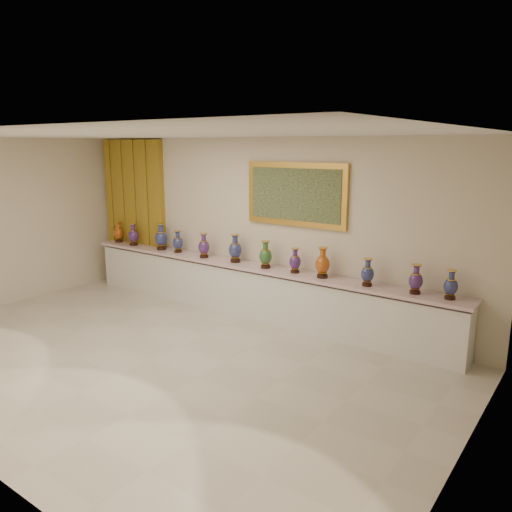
# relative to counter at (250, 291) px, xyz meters

# --- Properties ---
(ground) EXTENTS (8.00, 8.00, 0.00)m
(ground) POSITION_rel_counter_xyz_m (0.00, -2.27, -0.44)
(ground) COLOR beige
(ground) RESTS_ON ground
(room) EXTENTS (8.00, 8.00, 8.00)m
(room) POSITION_rel_counter_xyz_m (-2.42, 0.17, 1.16)
(room) COLOR beige
(room) RESTS_ON ground
(counter) EXTENTS (7.28, 0.48, 0.90)m
(counter) POSITION_rel_counter_xyz_m (0.00, 0.00, 0.00)
(counter) COLOR white
(counter) RESTS_ON ground
(vase_0) EXTENTS (0.25, 0.25, 0.43)m
(vase_0) POSITION_rel_counter_xyz_m (-3.38, -0.00, 0.66)
(vase_0) COLOR black
(vase_0) RESTS_ON counter
(vase_1) EXTENTS (0.26, 0.26, 0.44)m
(vase_1) POSITION_rel_counter_xyz_m (-2.86, -0.05, 0.66)
(vase_1) COLOR black
(vase_1) RESTS_ON counter
(vase_2) EXTENTS (0.26, 0.26, 0.51)m
(vase_2) POSITION_rel_counter_xyz_m (-2.10, -0.02, 0.69)
(vase_2) COLOR black
(vase_2) RESTS_ON counter
(vase_3) EXTENTS (0.22, 0.22, 0.42)m
(vase_3) POSITION_rel_counter_xyz_m (-1.66, -0.01, 0.65)
(vase_3) COLOR black
(vase_3) RESTS_ON counter
(vase_4) EXTENTS (0.20, 0.20, 0.44)m
(vase_4) POSITION_rel_counter_xyz_m (-0.97, -0.06, 0.66)
(vase_4) COLOR black
(vase_4) RESTS_ON counter
(vase_5) EXTENTS (0.29, 0.29, 0.49)m
(vase_5) POSITION_rel_counter_xyz_m (-0.30, -0.00, 0.68)
(vase_5) COLOR black
(vase_5) RESTS_ON counter
(vase_6) EXTENTS (0.24, 0.24, 0.45)m
(vase_6) POSITION_rel_counter_xyz_m (0.36, -0.04, 0.67)
(vase_6) COLOR black
(vase_6) RESTS_ON counter
(vase_7) EXTENTS (0.23, 0.23, 0.40)m
(vase_7) POSITION_rel_counter_xyz_m (0.91, -0.02, 0.64)
(vase_7) COLOR black
(vase_7) RESTS_ON counter
(vase_8) EXTENTS (0.24, 0.24, 0.47)m
(vase_8) POSITION_rel_counter_xyz_m (1.41, -0.03, 0.67)
(vase_8) COLOR black
(vase_8) RESTS_ON counter
(vase_9) EXTENTS (0.19, 0.19, 0.40)m
(vase_9) POSITION_rel_counter_xyz_m (2.14, -0.05, 0.64)
(vase_9) COLOR black
(vase_9) RESTS_ON counter
(vase_10) EXTENTS (0.23, 0.23, 0.41)m
(vase_10) POSITION_rel_counter_xyz_m (2.83, -0.03, 0.65)
(vase_10) COLOR black
(vase_10) RESTS_ON counter
(vase_11) EXTENTS (0.18, 0.18, 0.39)m
(vase_11) POSITION_rel_counter_xyz_m (3.28, -0.00, 0.64)
(vase_11) COLOR black
(vase_11) RESTS_ON counter
(label_card) EXTENTS (0.10, 0.06, 0.00)m
(label_card) POSITION_rel_counter_xyz_m (-1.78, -0.14, 0.47)
(label_card) COLOR white
(label_card) RESTS_ON counter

